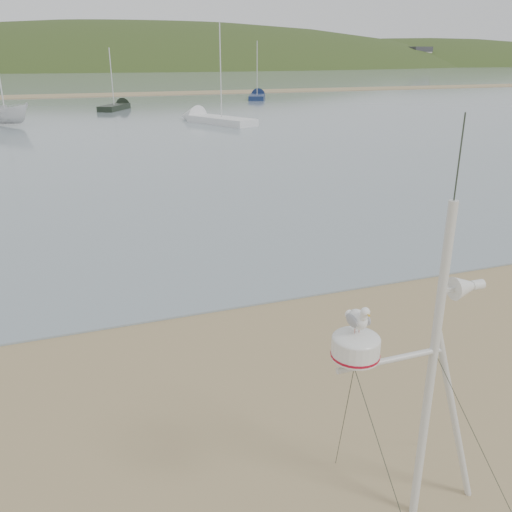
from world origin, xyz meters
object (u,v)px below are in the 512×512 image
object	(u,v)px
boat_white	(2,95)
sailboat_white_near	(203,118)
sailboat_blue_far	(258,96)
sailboat_dark_mid	(120,106)
mast_rig	(421,438)

from	to	relation	value
boat_white	sailboat_white_near	size ratio (longest dim) A/B	0.55
sailboat_blue_far	sailboat_dark_mid	size ratio (longest dim) A/B	1.19
sailboat_blue_far	boat_white	bearing A→B (deg)	-144.87
sailboat_white_near	sailboat_blue_far	distance (m)	24.97
mast_rig	sailboat_white_near	world-z (taller)	sailboat_white_near
sailboat_white_near	sailboat_blue_far	xyz separation A→B (m)	(12.64, 21.54, 0.00)
boat_white	sailboat_blue_far	xyz separation A→B (m)	(27.09, 19.06, -1.94)
sailboat_blue_far	sailboat_dark_mid	xyz separation A→B (m)	(-17.44, -8.27, 0.00)
boat_white	sailboat_white_near	distance (m)	14.79
mast_rig	sailboat_dark_mid	size ratio (longest dim) A/B	0.75
sailboat_dark_mid	sailboat_white_near	bearing A→B (deg)	-70.11
mast_rig	sailboat_dark_mid	world-z (taller)	sailboat_dark_mid
mast_rig	boat_white	world-z (taller)	mast_rig
mast_rig	sailboat_white_near	bearing A→B (deg)	78.58
boat_white	mast_rig	bearing A→B (deg)	-129.96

